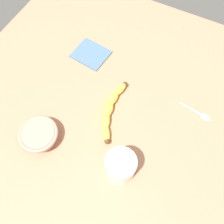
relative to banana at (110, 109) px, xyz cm
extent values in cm
cube|color=tan|center=(3.29, -2.75, -3.17)|extent=(120.00, 120.00, 3.00)
ellipsoid|color=yellow|center=(-0.64, 8.45, 0.00)|extent=(3.84, 6.88, 2.40)
ellipsoid|color=yellow|center=(-1.19, 4.15, 0.00)|extent=(3.00, 6.56, 2.87)
ellipsoid|color=yellow|center=(-0.82, -0.16, 0.00)|extent=(4.52, 7.02, 3.34)
ellipsoid|color=yellow|center=(0.45, -4.30, 0.00)|extent=(5.20, 7.11, 2.87)
ellipsoid|color=yellow|center=(2.57, -8.08, 0.00)|extent=(5.72, 6.70, 2.40)
sphere|color=#513819|center=(0.03, 11.30, 0.00)|extent=(1.84, 1.84, 1.84)
sphere|color=#513819|center=(4.26, -10.46, 0.00)|extent=(1.84, 1.84, 1.84)
cylinder|color=silver|center=(11.79, -16.52, 3.41)|extent=(8.99, 8.99, 10.16)
cylinder|color=#F8C06A|center=(11.79, -16.52, 2.81)|extent=(8.49, 8.49, 8.46)
cylinder|color=tan|center=(-15.69, -18.70, 0.56)|extent=(10.37, 10.37, 4.46)
torus|color=tan|center=(-15.69, -18.70, 2.19)|extent=(12.47, 12.47, 1.20)
ellipsoid|color=silver|center=(29.49, 12.55, -1.27)|extent=(3.90, 2.87, 0.80)
cube|color=silver|center=(24.39, 13.26, -1.27)|extent=(8.49, 1.67, 0.25)
cube|color=slate|center=(-18.08, 18.57, -1.37)|extent=(14.01, 12.49, 0.60)
camera|label=1|loc=(17.20, -32.45, 73.19)|focal=38.96mm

